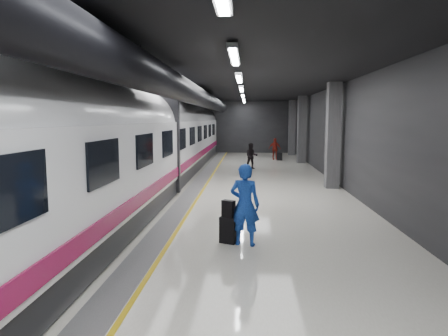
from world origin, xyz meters
name	(u,v)px	position (x,y,z in m)	size (l,w,h in m)	color
ground	(224,195)	(0.00, 0.00, 0.00)	(40.00, 40.00, 0.00)	white
platform_hall	(218,105)	(-0.29, 0.96, 3.54)	(10.02, 40.02, 4.51)	black
train	(141,142)	(-3.25, 0.00, 2.07)	(3.05, 38.00, 4.05)	black
traveler_main	(245,205)	(0.86, -6.14, 0.97)	(0.71, 0.46, 1.94)	blue
suitcase_main	(229,230)	(0.47, -6.00, 0.32)	(0.39, 0.25, 0.64)	black
shoulder_bag	(228,209)	(0.47, -6.04, 0.84)	(0.31, 0.16, 0.41)	black
traveler_far_a	(251,156)	(1.14, 8.42, 0.77)	(0.75, 0.58, 1.54)	black
traveler_far_b	(275,149)	(2.90, 14.13, 0.78)	(0.92, 0.38, 1.57)	maroon
suitcase_far	(280,157)	(3.21, 13.49, 0.27)	(0.37, 0.24, 0.55)	black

